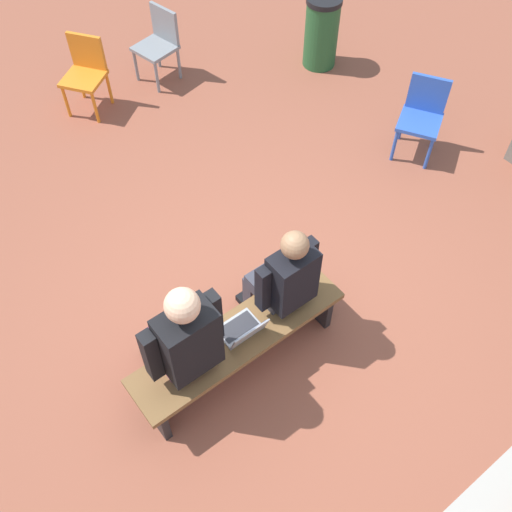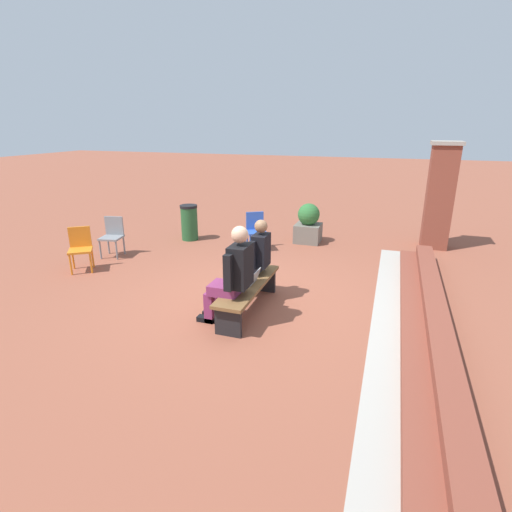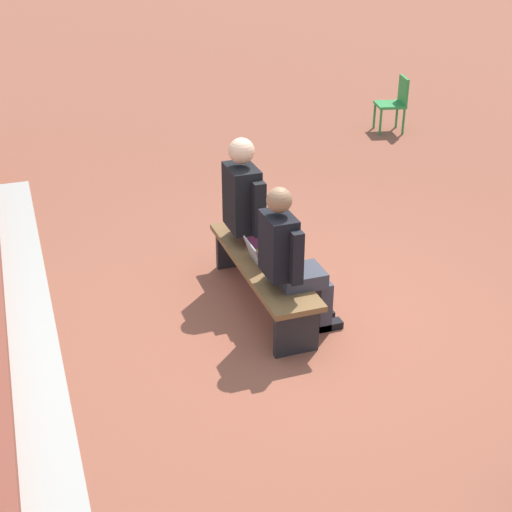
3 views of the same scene
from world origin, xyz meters
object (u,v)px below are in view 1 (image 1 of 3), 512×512
litter_bin (321,32)px  person_student (283,279)px  bench (239,341)px  plastic_chair_near_bench_right (423,113)px  person_adult (181,339)px  laptop (243,330)px  plastic_chair_far_left (159,40)px  plastic_chair_mid_courtyard (85,70)px

litter_bin → person_student: bearing=43.7°
bench → plastic_chair_near_bench_right: plastic_chair_near_bench_right is taller
person_adult → laptop: bearing=169.8°
laptop → plastic_chair_far_left: size_ratio=0.38×
plastic_chair_mid_courtyard → plastic_chair_near_bench_right: size_ratio=1.00×
person_student → laptop: size_ratio=4.14×
plastic_chair_far_left → plastic_chair_near_bench_right: bearing=117.6°
person_student → litter_bin: (-2.78, -2.65, -0.28)m
bench → plastic_chair_far_left: 4.01m
person_student → litter_bin: bearing=-136.3°
laptop → plastic_chair_mid_courtyard: plastic_chair_mid_courtyard is taller
plastic_chair_far_left → plastic_chair_mid_courtyard: size_ratio=1.00×
person_student → person_adult: bearing=-0.4°
bench → person_adult: person_adult is taller
laptop → plastic_chair_near_bench_right: bearing=-162.7°
person_student → laptop: 0.50m
person_student → plastic_chair_mid_courtyard: size_ratio=1.58×
plastic_chair_far_left → plastic_chair_mid_courtyard: same height
person_adult → litter_bin: bearing=-144.4°
bench → person_adult: size_ratio=1.25×
person_adult → litter_bin: person_adult is taller
person_student → litter_bin: person_student is taller
plastic_chair_far_left → plastic_chair_near_bench_right: same height
plastic_chair_far_left → plastic_chair_near_bench_right: 3.11m
plastic_chair_far_left → person_student: bearing=72.8°
person_student → bench: bearing=7.9°
plastic_chair_mid_courtyard → plastic_chair_near_bench_right: bearing=130.7°
bench → person_student: size_ratio=1.36×
bench → laptop: laptop is taller
person_adult → litter_bin: (-3.69, -2.65, -0.33)m
laptop → plastic_chair_near_bench_right: plastic_chair_near_bench_right is taller
plastic_chair_mid_courtyard → litter_bin: bearing=159.4°
bench → plastic_chair_far_left: size_ratio=2.14×
plastic_chair_mid_courtyard → litter_bin: litter_bin is taller
plastic_chair_near_bench_right → litter_bin: litter_bin is taller
plastic_chair_mid_courtyard → litter_bin: 2.78m
person_student → plastic_chair_far_left: 3.79m
person_adult → plastic_chair_mid_courtyard: person_adult is taller
person_student → laptop: (0.44, 0.08, -0.21)m
bench → person_adult: (0.44, -0.07, 0.40)m
person_student → laptop: bearing=10.1°
person_adult → plastic_chair_far_left: 4.15m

